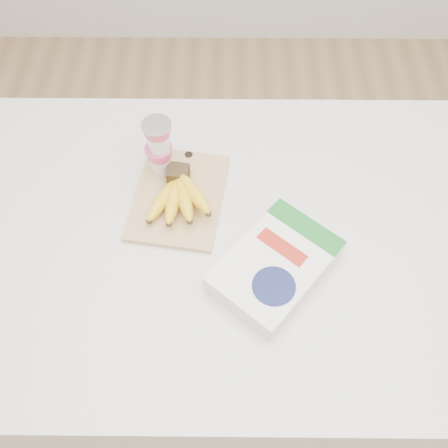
# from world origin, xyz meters

# --- Properties ---
(room) EXTENTS (4.00, 4.00, 4.00)m
(room) POSITION_xyz_m (0.00, 0.00, 1.35)
(room) COLOR tan
(room) RESTS_ON ground
(table) EXTENTS (1.28, 0.86, 0.96)m
(table) POSITION_xyz_m (0.00, 0.00, 0.48)
(table) COLOR silver
(table) RESTS_ON ground
(cutting_board) EXTENTS (0.24, 0.30, 0.01)m
(cutting_board) POSITION_xyz_m (-0.12, 0.09, 0.97)
(cutting_board) COLOR tan
(cutting_board) RESTS_ON table
(bananas) EXTENTS (0.16, 0.17, 0.06)m
(bananas) POSITION_xyz_m (-0.12, 0.08, 1.00)
(bananas) COLOR #382816
(bananas) RESTS_ON cutting_board
(yogurt_stack) EXTENTS (0.07, 0.07, 0.16)m
(yogurt_stack) POSITION_xyz_m (-0.16, 0.17, 1.06)
(yogurt_stack) COLOR white
(yogurt_stack) RESTS_ON cutting_board
(cereal_box) EXTENTS (0.30, 0.31, 0.06)m
(cereal_box) POSITION_xyz_m (0.09, -0.10, 0.99)
(cereal_box) COLOR white
(cereal_box) RESTS_ON table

